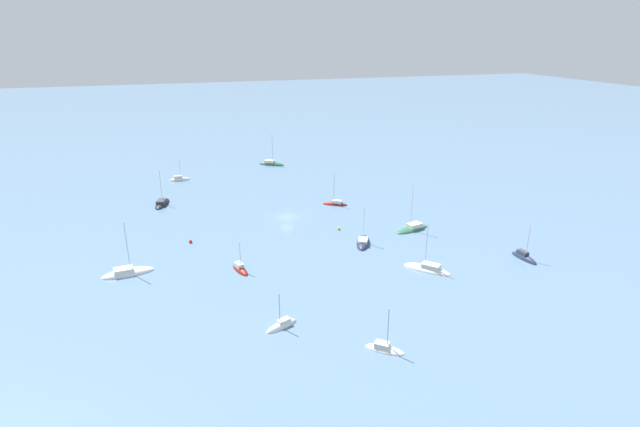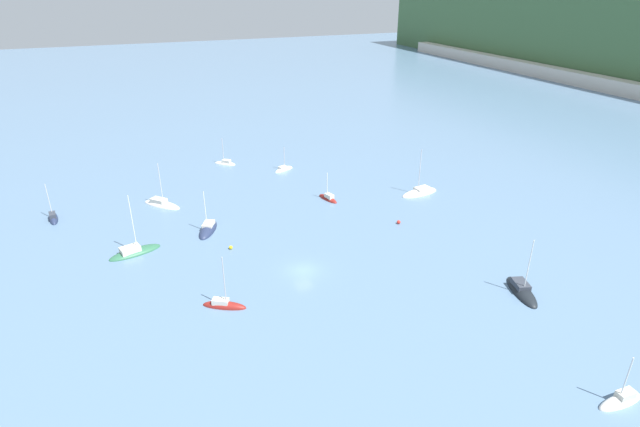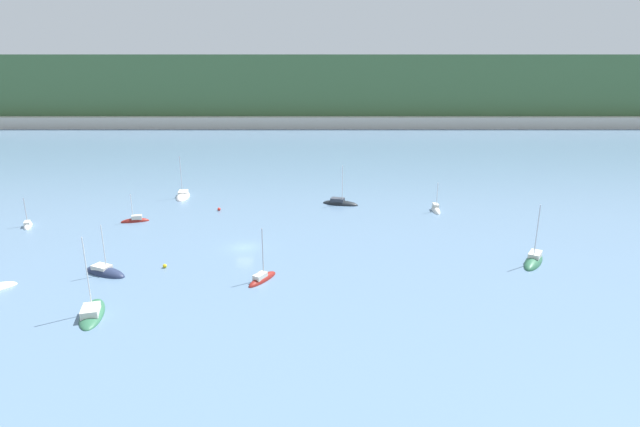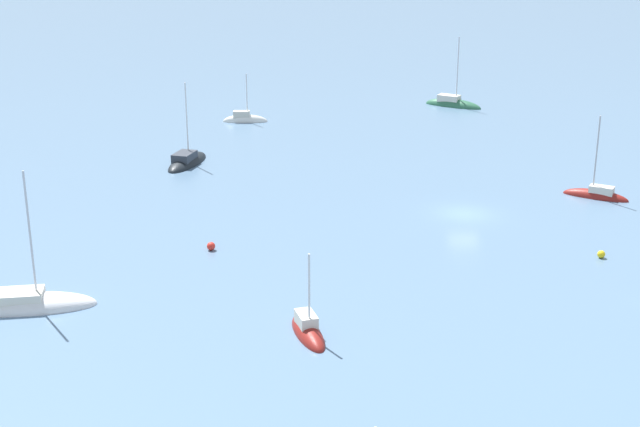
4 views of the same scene
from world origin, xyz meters
TOP-DOWN VIEW (x-y plane):
  - ground_plane at (0.00, 0.00)m, footprint 600.00×600.00m
  - sailboat_0 at (43.75, -6.21)m, footprint 6.06×7.69m
  - sailboat_4 at (-22.24, 13.45)m, footprint 5.26×2.79m
  - sailboat_7 at (4.25, -12.48)m, footprint 4.22×5.74m
  - sailboat_8 at (-18.02, 31.21)m, footprint 3.79×8.57m
  - sailboat_9 at (35.20, 20.46)m, footprint 1.57×5.45m
  - sailboat_10 at (16.31, 25.23)m, footprint 7.94×4.58m
  - mooring_buoy_0 at (-10.27, -8.20)m, footprint 0.57×0.57m
  - mooring_buoy_1 at (-8.01, 20.56)m, footprint 0.63×0.63m

SIDE VIEW (x-z plane):
  - ground_plane at x=0.00m, z-range 0.00..0.00m
  - sailboat_8 at x=-18.02m, z-range -4.94..5.11m
  - sailboat_10 at x=16.31m, z-range -4.40..4.63m
  - sailboat_9 at x=35.20m, z-range -3.23..3.47m
  - sailboat_7 at x=4.25m, z-range -3.91..4.15m
  - sailboat_0 at x=43.75m, z-range -4.85..5.10m
  - sailboat_4 at x=-22.24m, z-range -2.86..3.12m
  - mooring_buoy_0 at x=-10.27m, z-range 0.00..0.57m
  - mooring_buoy_1 at x=-8.01m, z-range 0.00..0.63m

